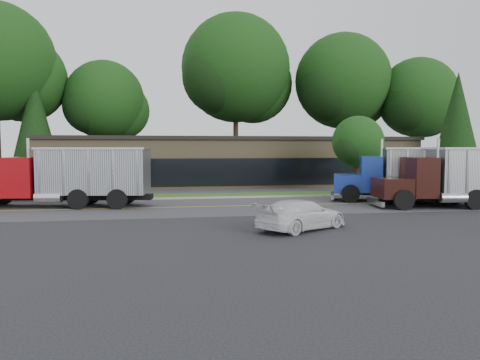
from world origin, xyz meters
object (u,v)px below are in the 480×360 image
at_px(dump_truck_red, 70,175).
at_px(rally_car, 301,215).
at_px(dump_truck_maroon, 454,175).
at_px(dump_truck_blue, 403,173).

relative_size(dump_truck_red, rally_car, 2.44).
height_order(dump_truck_red, dump_truck_maroon, same).
height_order(dump_truck_blue, rally_car, dump_truck_blue).
relative_size(dump_truck_maroon, rally_car, 1.89).
bearing_deg(dump_truck_red, rally_car, 147.40).
bearing_deg(rally_car, dump_truck_blue, -78.75).
distance_m(dump_truck_blue, dump_truck_maroon, 3.29).
xyz_separation_m(dump_truck_red, rally_car, (10.72, -9.23, -1.19)).
relative_size(dump_truck_red, dump_truck_blue, 1.33).
distance_m(dump_truck_red, rally_car, 14.20).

